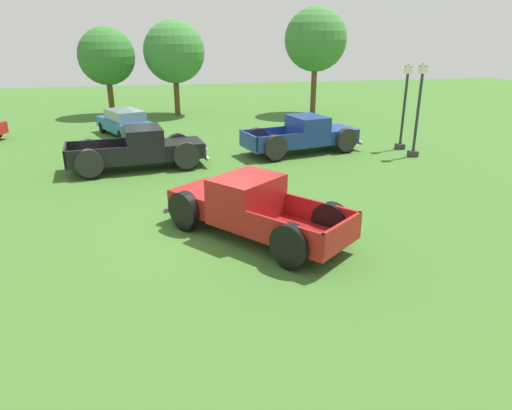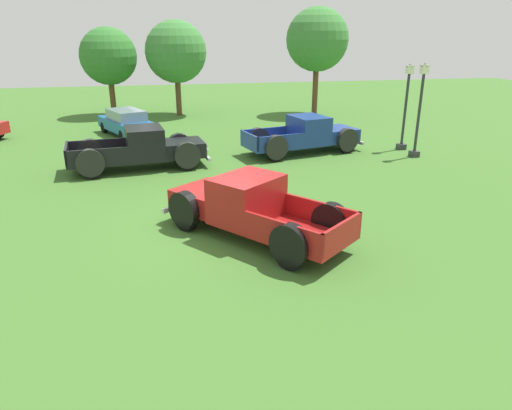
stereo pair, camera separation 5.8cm
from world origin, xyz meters
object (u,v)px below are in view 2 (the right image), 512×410
at_px(pickup_truck_foreground, 245,207).
at_px(lamp_post_far, 406,106).
at_px(oak_tree_west, 108,56).
at_px(oak_tree_center, 176,52).
at_px(sedan_distant_a, 126,122).
at_px(oak_tree_east, 317,40).
at_px(pickup_truck_behind_left, 147,149).
at_px(pickup_truck_behind_right, 309,135).
at_px(lamp_post_near, 420,109).

relative_size(pickup_truck_foreground, lamp_post_far, 1.37).
distance_m(oak_tree_west, oak_tree_center, 4.30).
distance_m(pickup_truck_foreground, sedan_distant_a, 14.38).
xyz_separation_m(lamp_post_far, oak_tree_east, (-0.65, 10.57, 2.71)).
height_order(pickup_truck_foreground, oak_tree_west, oak_tree_west).
bearing_deg(oak_tree_west, pickup_truck_behind_left, -80.49).
bearing_deg(pickup_truck_behind_right, oak_tree_east, 69.82).
bearing_deg(oak_tree_west, pickup_truck_behind_right, -52.62).
xyz_separation_m(pickup_truck_foreground, lamp_post_near, (8.82, 6.59, 1.31)).
distance_m(lamp_post_near, oak_tree_west, 19.75).
relative_size(pickup_truck_behind_left, oak_tree_east, 0.82).
distance_m(pickup_truck_foreground, pickup_truck_behind_left, 7.67).
relative_size(lamp_post_near, oak_tree_west, 0.71).
distance_m(pickup_truck_behind_right, oak_tree_east, 11.53).
height_order(pickup_truck_foreground, pickup_truck_behind_right, pickup_truck_behind_right).
distance_m(pickup_truck_behind_right, lamp_post_near, 4.79).
relative_size(sedan_distant_a, lamp_post_near, 1.12).
distance_m(sedan_distant_a, oak_tree_east, 13.51).
height_order(pickup_truck_foreground, pickup_truck_behind_left, pickup_truck_behind_left).
height_order(pickup_truck_behind_left, lamp_post_near, lamp_post_near).
bearing_deg(pickup_truck_behind_right, pickup_truck_foreground, -118.61).
xyz_separation_m(pickup_truck_behind_right, sedan_distant_a, (-8.29, 5.50, -0.06)).
bearing_deg(pickup_truck_foreground, sedan_distant_a, 104.96).
bearing_deg(oak_tree_east, pickup_truck_behind_right, -110.18).
bearing_deg(pickup_truck_behind_right, lamp_post_far, -5.27).
xyz_separation_m(oak_tree_west, oak_tree_center, (4.24, -0.67, 0.26)).
xyz_separation_m(sedan_distant_a, oak_tree_west, (-1.14, 6.85, 3.02)).
height_order(pickup_truck_behind_left, sedan_distant_a, pickup_truck_behind_left).
distance_m(pickup_truck_behind_left, lamp_post_far, 11.65).
bearing_deg(oak_tree_west, lamp_post_near, -45.99).
height_order(pickup_truck_behind_left, pickup_truck_behind_right, pickup_truck_behind_left).
bearing_deg(oak_tree_west, sedan_distant_a, -80.54).
distance_m(sedan_distant_a, oak_tree_west, 7.57).
height_order(pickup_truck_behind_left, oak_tree_center, oak_tree_center).
height_order(sedan_distant_a, oak_tree_west, oak_tree_west).
distance_m(pickup_truck_behind_right, oak_tree_west, 15.82).
relative_size(pickup_truck_foreground, pickup_truck_behind_left, 0.94).
bearing_deg(oak_tree_west, oak_tree_center, -9.02).
xyz_separation_m(sedan_distant_a, lamp_post_far, (12.68, -5.90, 1.30)).
relative_size(pickup_truck_behind_left, oak_tree_center, 0.93).
bearing_deg(lamp_post_far, oak_tree_east, 93.53).
height_order(pickup_truck_behind_right, lamp_post_near, lamp_post_near).
height_order(lamp_post_near, oak_tree_center, oak_tree_center).
bearing_deg(sedan_distant_a, oak_tree_center, 63.40).
relative_size(lamp_post_near, lamp_post_far, 1.03).
bearing_deg(oak_tree_east, oak_tree_center, 170.41).
height_order(lamp_post_far, oak_tree_center, oak_tree_center).
distance_m(sedan_distant_a, lamp_post_near, 14.57).
bearing_deg(lamp_post_far, sedan_distant_a, 155.04).
bearing_deg(oak_tree_center, oak_tree_west, 170.98).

